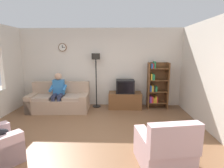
{
  "coord_description": "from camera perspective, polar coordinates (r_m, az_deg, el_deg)",
  "views": [
    {
      "loc": [
        0.6,
        -3.59,
        1.93
      ],
      "look_at": [
        0.45,
        1.02,
        1.06
      ],
      "focal_mm": 28.3,
      "sensor_mm": 36.0,
      "label": 1
    }
  ],
  "objects": [
    {
      "name": "back_wall_assembly",
      "position": [
        6.31,
        -3.63,
        5.36
      ],
      "size": [
        6.2,
        0.17,
        2.7
      ],
      "color": "silver",
      "rests_on": "ground_plane"
    },
    {
      "name": "bookshelf",
      "position": [
        6.16,
        14.01,
        -0.55
      ],
      "size": [
        0.68,
        0.36,
        1.59
      ],
      "color": "brown",
      "rests_on": "ground_plane"
    },
    {
      "name": "person_on_couch",
      "position": [
        5.87,
        -17.04,
        -1.94
      ],
      "size": [
        0.52,
        0.55,
        1.24
      ],
      "color": "#3372B2",
      "rests_on": "ground_plane"
    },
    {
      "name": "couch",
      "position": [
        6.07,
        -16.64,
        -5.27
      ],
      "size": [
        1.94,
        0.96,
        0.9
      ],
      "color": "tan",
      "rests_on": "ground_plane"
    },
    {
      "name": "floor_lamp",
      "position": [
        6.0,
        -5.22,
        6.03
      ],
      "size": [
        0.28,
        0.28,
        1.85
      ],
      "color": "black",
      "rests_on": "ground_plane"
    },
    {
      "name": "ground_plane",
      "position": [
        4.12,
        -7.04,
        -17.38
      ],
      "size": [
        12.0,
        12.0,
        0.0
      ],
      "primitive_type": "plane",
      "color": "brown"
    },
    {
      "name": "armchair_near_bookshelf",
      "position": [
        3.29,
        16.4,
        -19.75
      ],
      "size": [
        0.94,
        1.0,
        0.9
      ],
      "color": "beige",
      "rests_on": "ground_plane"
    },
    {
      "name": "tv",
      "position": [
        5.94,
        4.27,
        -0.74
      ],
      "size": [
        0.6,
        0.49,
        0.44
      ],
      "color": "black",
      "rests_on": "tv_stand"
    },
    {
      "name": "tv_stand",
      "position": [
        6.08,
        4.19,
        -5.23
      ],
      "size": [
        1.1,
        0.56,
        0.54
      ],
      "color": "brown",
      "rests_on": "ground_plane"
    }
  ]
}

